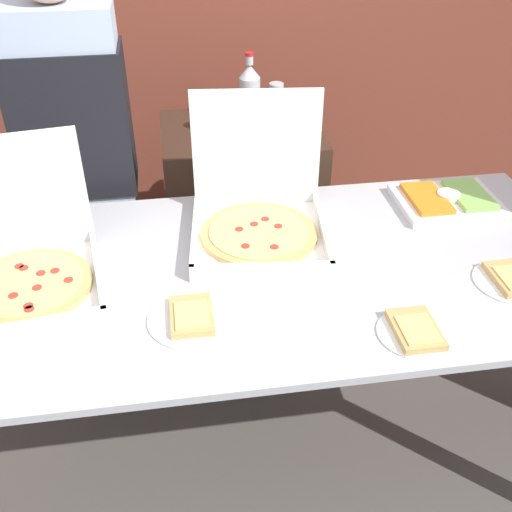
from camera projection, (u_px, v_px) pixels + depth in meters
ground_plane at (256, 450)px, 2.41m from camera, size 16.00×16.00×0.00m
buffet_table at (256, 293)px, 1.94m from camera, size 2.20×0.99×0.91m
pizza_box_far_right at (258, 212)px, 2.02m from camera, size 0.49×0.51×0.44m
pizza_box_near_right at (26, 263)px, 1.78m from camera, size 0.48×0.49×0.42m
paper_plate_front_left at (416, 331)px, 1.63m from camera, size 0.21×0.21×0.03m
paper_plate_front_right at (512, 279)px, 1.82m from camera, size 0.23×0.23×0.03m
paper_plate_front_center at (192, 317)px, 1.68m from camera, size 0.25×0.25×0.03m
veggie_tray at (447, 200)px, 2.20m from camera, size 0.36×0.28×0.05m
sideboard_podium at (242, 226)px, 2.86m from camera, size 0.68×0.53×0.99m
soda_bottle at (250, 95)px, 2.52m from camera, size 0.09×0.09×0.32m
soda_can_silver at (276, 97)px, 2.72m from camera, size 0.07×0.07×0.12m
soda_can_colored at (213, 118)px, 2.52m from camera, size 0.07×0.07×0.12m
person_server_vest at (79, 158)px, 2.33m from camera, size 0.42×0.24×1.76m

